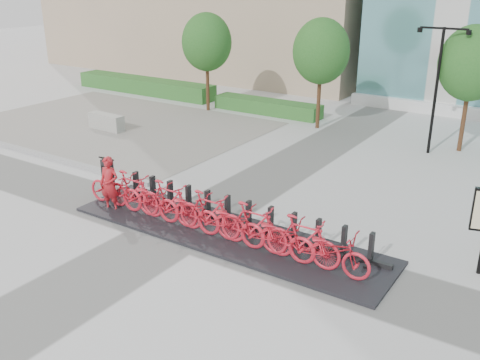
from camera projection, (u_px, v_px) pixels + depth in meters
The scene contains 25 objects.
ground at pixel (183, 227), 15.47m from camera, with size 120.00×120.00×0.00m, color #BEBEBE.
gravel_patch at pixel (114, 125), 26.06m from camera, with size 14.00×14.00×0.00m, color slate.
curb at pixel (23, 150), 22.06m from camera, with size 14.00×0.25×0.15m, color #969696.
hedge_a at pixel (145, 86), 33.03m from camera, with size 10.00×1.40×0.90m, color #326D2A.
hedge_b at pixel (267, 107), 28.20m from camera, with size 6.00×1.20×0.70m, color #326D2A.
tree_0 at pixel (207, 42), 27.65m from camera, with size 2.60×2.60×5.10m.
tree_1 at pixel (321, 51), 24.30m from camera, with size 2.60×2.60×5.10m.
tree_2 at pixel (472, 63), 20.96m from camera, with size 2.60×2.60×5.10m.
streetlamp at pixel (438, 76), 20.86m from camera, with size 2.00×0.20×5.00m.
dock_pad at pixel (225, 233), 15.02m from camera, with size 9.60×2.40×0.08m, color black.
dock_rail_posts at pixel (237, 213), 15.19m from camera, with size 8.02×0.50×0.85m, color black, non-canonical shape.
bike_0 at pixel (116, 189), 16.54m from camera, with size 0.74×2.13×1.12m, color red.
bike_1 at pixel (132, 192), 16.14m from camera, with size 0.58×2.06×1.24m, color red.
bike_2 at pixel (150, 199), 15.80m from camera, with size 0.74×2.13×1.12m, color red.
bike_3 at pixel (169, 202), 15.40m from camera, with size 0.58×2.06×1.24m, color red.
bike_4 at pixel (188, 210), 15.05m from camera, with size 0.74×2.13×1.12m, color red.
bike_5 at pixel (209, 214), 14.66m from camera, with size 0.58×2.06×1.24m, color red.
bike_6 at pixel (231, 222), 14.31m from camera, with size 0.74×2.13×1.12m, color red.
bike_7 at pixel (253, 226), 13.92m from camera, with size 0.58×2.06×1.24m, color red.
bike_8 at pixel (277, 236), 13.57m from camera, with size 0.74×2.13×1.12m, color red.
bike_9 at pixel (303, 241), 13.18m from camera, with size 0.58×2.06×1.24m, color red.
bike_10 at pixel (329, 251), 12.83m from camera, with size 0.74×2.13×1.12m, color red.
kiosk at pixel (108, 175), 17.51m from camera, with size 0.42×0.37×1.27m.
worker_red at pixel (109, 184), 16.25m from camera, with size 0.64×0.42×1.75m, color #AD1920.
jersey_barrier at pixel (106, 122), 25.15m from camera, with size 1.94×0.53×0.75m, color #B6B5A6.
Camera 1 is at (9.07, -10.73, 6.81)m, focal length 40.00 mm.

